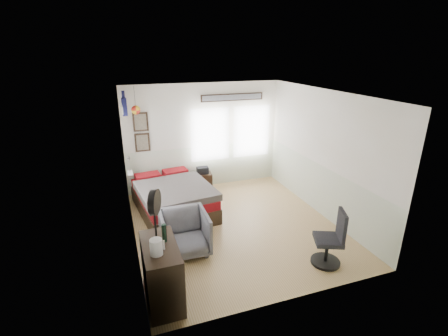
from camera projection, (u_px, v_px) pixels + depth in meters
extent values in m
cube|color=#A27D47|center=(235.00, 226.00, 6.76)|extent=(4.00, 4.50, 0.01)
cube|color=beige|center=(204.00, 137.00, 8.29)|extent=(4.00, 0.02, 2.70)
cube|color=beige|center=(296.00, 218.00, 4.29)|extent=(4.00, 0.02, 2.70)
cube|color=beige|center=(129.00, 177.00, 5.68)|extent=(0.02, 4.50, 2.70)
cube|color=beige|center=(323.00, 154.00, 6.90)|extent=(0.02, 4.50, 2.70)
cube|color=white|center=(237.00, 94.00, 5.83)|extent=(4.00, 4.50, 0.02)
cube|color=beige|center=(205.00, 166.00, 8.56)|extent=(4.00, 0.01, 1.10)
cube|color=beige|center=(134.00, 217.00, 5.95)|extent=(0.01, 4.50, 1.10)
cube|color=beige|center=(319.00, 189.00, 7.18)|extent=(0.01, 4.50, 1.10)
cube|color=silver|center=(129.00, 162.00, 6.14)|extent=(0.03, 2.20, 1.35)
cube|color=silver|center=(210.00, 135.00, 8.28)|extent=(0.95, 0.03, 1.30)
cube|color=silver|center=(251.00, 131.00, 8.63)|extent=(0.95, 0.03, 1.30)
cube|color=#3E2918|center=(142.00, 142.00, 7.78)|extent=(0.35, 0.03, 0.45)
cube|color=#3E2918|center=(141.00, 122.00, 7.61)|extent=(0.35, 0.03, 0.45)
cube|color=#7F7259|center=(142.00, 143.00, 7.77)|extent=(0.27, 0.01, 0.37)
cube|color=#7F7259|center=(141.00, 122.00, 7.59)|extent=(0.27, 0.01, 0.37)
cube|color=#3E2918|center=(232.00, 97.00, 8.15)|extent=(1.65, 0.03, 0.18)
cube|color=gray|center=(233.00, 97.00, 8.14)|extent=(1.58, 0.01, 0.13)
cube|color=white|center=(122.00, 109.00, 6.36)|extent=(0.02, 0.48, 0.14)
sphere|color=red|center=(136.00, 110.00, 7.23)|extent=(0.20, 0.20, 0.20)
cube|color=#2E2115|center=(173.00, 204.00, 7.32)|extent=(1.70, 2.24, 0.33)
cube|color=maroon|center=(173.00, 194.00, 7.23)|extent=(1.66, 2.20, 0.19)
cube|color=#4E4B49|center=(174.00, 191.00, 6.97)|extent=(1.69, 1.71, 0.15)
cube|color=maroon|center=(152.00, 176.00, 7.80)|extent=(0.61, 0.42, 0.15)
cube|color=maroon|center=(180.00, 172.00, 8.01)|extent=(0.61, 0.42, 0.15)
cube|color=#2E2115|center=(162.00, 273.00, 4.63)|extent=(0.48, 1.00, 0.90)
imported|color=slate|center=(185.00, 233.00, 5.76)|extent=(0.84, 0.86, 0.77)
cube|color=#2E2115|center=(203.00, 181.00, 8.42)|extent=(0.49, 0.41, 0.45)
cylinder|color=black|center=(325.00, 262.00, 5.56)|extent=(0.50, 0.50, 0.05)
cylinder|color=black|center=(327.00, 251.00, 5.49)|extent=(0.06, 0.06, 0.38)
cube|color=#2D2D33|center=(328.00, 240.00, 5.42)|extent=(0.57, 0.57, 0.08)
cube|color=#2D2D33|center=(342.00, 225.00, 5.30)|extent=(0.21, 0.39, 0.50)
cylinder|color=silver|center=(156.00, 247.00, 4.25)|extent=(0.17, 0.17, 0.22)
cube|color=silver|center=(164.00, 245.00, 4.28)|extent=(0.02, 0.02, 0.13)
cylinder|color=black|center=(164.00, 233.00, 4.53)|extent=(0.07, 0.07, 0.27)
cylinder|color=black|center=(155.00, 226.00, 4.34)|extent=(0.03, 0.03, 0.66)
cylinder|color=black|center=(153.00, 202.00, 4.22)|extent=(0.19, 0.33, 0.33)
cylinder|color=black|center=(157.00, 202.00, 4.24)|extent=(0.16, 0.33, 0.35)
cube|color=black|center=(203.00, 170.00, 8.31)|extent=(0.30, 0.20, 0.17)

